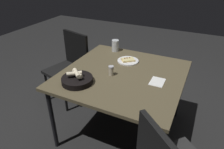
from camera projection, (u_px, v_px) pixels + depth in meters
name	position (u px, v px, depth m)	size (l,w,h in m)	color
ground	(121.00, 129.00, 2.29)	(8.00, 8.00, 0.00)	black
dining_table	(123.00, 78.00, 1.96)	(1.12, 1.12, 0.72)	brown
pizza_plate	(128.00, 61.00, 2.15)	(0.22, 0.22, 0.04)	white
bread_basket	(77.00, 79.00, 1.78)	(0.27, 0.27, 0.11)	black
beer_glass	(115.00, 46.00, 2.38)	(0.08, 0.08, 0.13)	silver
pepper_shaker	(111.00, 71.00, 1.89)	(0.05, 0.05, 0.09)	#BFB299
napkin	(157.00, 82.00, 1.80)	(0.16, 0.12, 0.00)	white
chair_near	(70.00, 63.00, 2.61)	(0.54, 0.54, 0.88)	black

